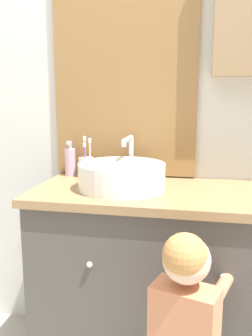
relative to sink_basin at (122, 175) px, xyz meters
name	(u,v)px	position (x,y,z in m)	size (l,w,h in m)	color
wall_back	(173,95)	(0.19, 0.31, 0.34)	(3.20, 0.18, 2.50)	silver
vanity_counter	(161,284)	(0.17, 0.01, -0.50)	(1.12, 0.54, 0.88)	#4C4742
sink_basin	(122,175)	(0.00, 0.00, 0.00)	(0.38, 0.43, 0.21)	white
toothbrush_holder	(86,166)	(-0.22, 0.20, -0.01)	(0.08, 0.08, 0.20)	silver
soap_dispenser	(70,161)	(-0.31, 0.21, 0.01)	(0.05, 0.05, 0.17)	#CCA3BC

